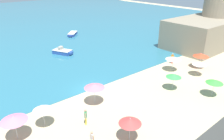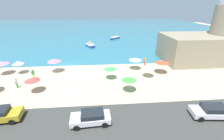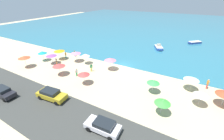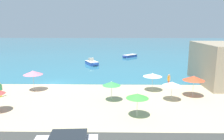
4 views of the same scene
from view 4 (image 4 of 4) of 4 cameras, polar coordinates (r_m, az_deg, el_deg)
ground_plane at (r=31.94m, az=-15.14°, el=-3.64°), size 160.00×160.00×0.00m
sea at (r=85.43m, az=-5.03°, el=6.16°), size 150.00×110.00×0.05m
beach_umbrella_0 at (r=27.75m, az=10.56°, el=-1.28°), size 2.38×2.38×2.35m
beach_umbrella_3 at (r=26.80m, az=20.58°, el=-2.02°), size 2.48×2.48×2.54m
beach_umbrella_6 at (r=24.71m, az=15.39°, el=-3.49°), size 2.06×2.06×2.21m
beach_umbrella_7 at (r=29.10m, az=-19.95°, el=-0.69°), size 2.39×2.39×2.65m
beach_umbrella_10 at (r=23.72m, az=-0.12°, el=-3.58°), size 1.98×1.98×2.25m
beach_umbrella_12 at (r=19.77m, az=6.64°, el=-6.73°), size 2.06×2.06×2.29m
bather_1 at (r=28.36m, az=-27.22°, el=-4.42°), size 0.40×0.47×1.76m
bather_2 at (r=30.26m, az=14.61°, el=-2.49°), size 0.32×0.55×1.79m
skiff_nearshore at (r=45.70m, az=-5.30°, el=1.91°), size 3.19×4.14×1.39m
skiff_offshore at (r=56.50m, az=4.66°, el=3.70°), size 3.94×3.94×0.67m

